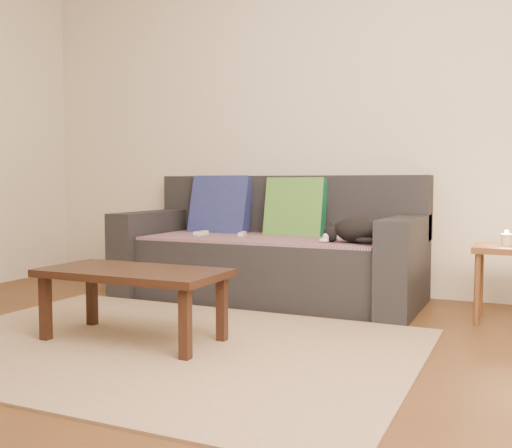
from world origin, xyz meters
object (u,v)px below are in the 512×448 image
wii_remote_b (242,234)px  side_table (506,259)px  sofa (271,254)px  cat (356,230)px  coffee_table (133,278)px  wii_remote_a (201,233)px

wii_remote_b → side_table: wii_remote_b is taller
sofa → wii_remote_b: size_ratio=14.00×
side_table → cat: bearing=-174.1°
sofa → coffee_table: 1.41m
cat → wii_remote_b: (-0.85, 0.12, -0.06)m
wii_remote_a → wii_remote_b: same height
wii_remote_b → coffee_table: wii_remote_b is taller
side_table → coffee_table: 2.13m
cat → wii_remote_a: 1.16m
wii_remote_a → wii_remote_b: (0.31, 0.04, 0.00)m
side_table → wii_remote_a: bearing=-179.6°
wii_remote_a → side_table: size_ratio=0.33×
cat → wii_remote_a: cat is taller
sofa → coffee_table: bearing=-97.0°
wii_remote_b → cat: bearing=-113.0°
cat → coffee_table: size_ratio=0.45×
cat → wii_remote_a: (-1.16, 0.07, -0.06)m
wii_remote_a → side_table: 2.03m
wii_remote_a → side_table: bearing=-87.6°
sofa → wii_remote_b: 0.25m
coffee_table → sofa: bearing=83.0°
wii_remote_b → coffee_table: size_ratio=0.16×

